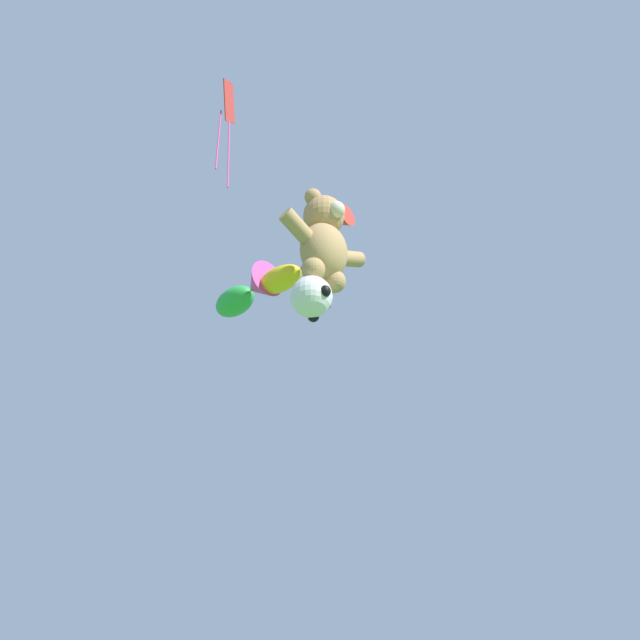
# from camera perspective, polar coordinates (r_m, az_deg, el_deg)

# --- Properties ---
(teddy_bear_kite) EXTENTS (2.47, 1.09, 2.51)m
(teddy_bear_kite) POSITION_cam_1_polar(r_m,az_deg,el_deg) (14.00, 0.37, 7.33)
(teddy_bear_kite) COLOR tan
(soccer_ball_kite) EXTENTS (0.98, 0.97, 0.90)m
(soccer_ball_kite) POSITION_cam_1_polar(r_m,az_deg,el_deg) (12.89, -0.77, 2.11)
(soccer_ball_kite) COLOR white
(fish_kite_violet) EXTENTS (0.69, 1.60, 0.61)m
(fish_kite_violet) POSITION_cam_1_polar(r_m,az_deg,el_deg) (16.82, 0.75, 8.59)
(fish_kite_violet) COLOR purple
(fish_kite_goldfin) EXTENTS (1.15, 2.43, 0.98)m
(fish_kite_goldfin) POSITION_cam_1_polar(r_m,az_deg,el_deg) (17.45, -2.28, 4.44)
(fish_kite_goldfin) COLOR yellow
(fish_kite_emerald) EXTENTS (1.17, 2.43, 1.15)m
(fish_kite_emerald) POSITION_cam_1_polar(r_m,az_deg,el_deg) (18.74, -6.73, 2.44)
(fish_kite_emerald) COLOR green
(diamond_kite) EXTENTS (0.86, 0.78, 2.93)m
(diamond_kite) POSITION_cam_1_polar(r_m,az_deg,el_deg) (13.52, -8.40, 18.41)
(diamond_kite) COLOR red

